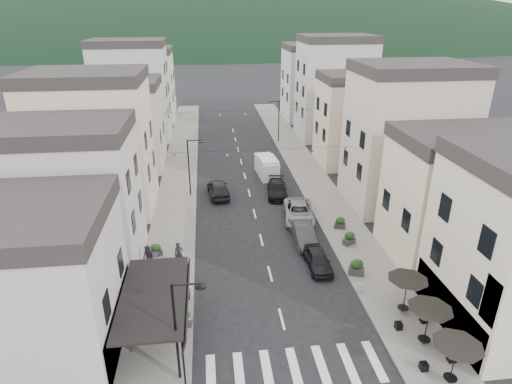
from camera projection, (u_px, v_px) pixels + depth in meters
sidewalk_left at (180, 175)px, 49.61m from camera, size 4.00×76.00×0.12m
sidewalk_right at (306, 170)px, 51.21m from camera, size 4.00×76.00×0.12m
hill_backdrop at (209, 36)px, 294.81m from camera, size 640.00×360.00×70.00m
boutique_awning at (158, 296)px, 23.80m from camera, size 3.77×7.50×3.28m
buildings_row_left at (120, 114)px, 51.70m from camera, size 10.20×54.16×14.00m
buildings_row_right at (355, 108)px, 53.67m from camera, size 10.20×54.16×14.50m
cafe_terrace at (429, 313)px, 23.70m from camera, size 2.50×8.10×2.53m
streetlamp_left_near at (181, 322)px, 20.99m from camera, size 1.70×0.56×6.00m
streetlamp_left_far at (191, 162)px, 42.87m from camera, size 1.70×0.56×6.00m
streetlamp_right_far at (277, 117)px, 60.53m from camera, size 1.70×0.56×6.00m
bollards at (283, 319)px, 26.10m from camera, size 11.66×10.26×0.60m
bunting_near at (253, 153)px, 39.07m from camera, size 19.00×0.28×0.62m
bunting_far at (239, 114)px, 53.66m from camera, size 19.00×0.28×0.62m
parked_car_a at (318, 260)px, 31.75m from camera, size 1.64×4.01×1.36m
parked_car_b at (304, 235)px, 35.19m from camera, size 1.68×4.48×1.46m
parked_car_c at (299, 212)px, 38.95m from camera, size 3.28×5.90×1.56m
parked_car_d at (277, 189)px, 44.11m from camera, size 2.48×4.99×1.39m
parked_car_e at (218, 188)px, 43.93m from camera, size 2.45×5.06×1.66m
delivery_van at (267, 166)px, 49.16m from camera, size 2.34×4.99×2.32m
pedestrian_a at (179, 254)px, 31.82m from camera, size 0.74×0.55×1.84m
pedestrian_b at (148, 258)px, 31.26m from camera, size 1.18×1.17×1.93m
planter_la at (184, 318)px, 25.86m from camera, size 0.98×0.65×1.02m
planter_lb at (156, 250)px, 33.16m from camera, size 1.04×0.82×1.03m
planter_ra at (357, 267)px, 30.79m from camera, size 1.23×0.95×1.22m
planter_rb at (349, 238)px, 34.76m from camera, size 1.13×0.91×1.11m
planter_rc at (340, 223)px, 37.34m from camera, size 1.06×0.78×1.06m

